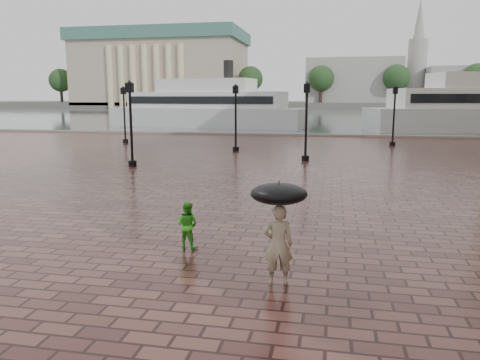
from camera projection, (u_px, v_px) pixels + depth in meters
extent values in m
plane|color=#361B18|center=(179.00, 218.00, 14.38)|extent=(300.00, 300.00, 0.00)
plane|color=#404A4E|center=(314.00, 114.00, 103.18)|extent=(240.00, 240.00, 0.00)
cube|color=slate|center=(286.00, 136.00, 45.27)|extent=(80.00, 0.60, 0.30)
cube|color=#4C4C47|center=(322.00, 105.00, 168.64)|extent=(300.00, 60.00, 2.00)
cube|color=gray|center=(162.00, 73.00, 162.95)|extent=(55.00, 30.00, 22.00)
cube|color=#3A6A5A|center=(161.00, 37.00, 160.86)|extent=(57.00, 32.00, 4.00)
cube|color=gray|center=(353.00, 81.00, 155.64)|extent=(30.00, 22.00, 14.00)
cube|color=gray|center=(465.00, 85.00, 149.09)|extent=(25.00, 22.00, 11.00)
cylinder|color=gray|center=(416.00, 71.00, 151.22)|extent=(6.00, 6.00, 20.00)
cone|color=gray|center=(419.00, 26.00, 148.78)|extent=(5.00, 5.00, 18.00)
cylinder|color=#2D2119|center=(62.00, 96.00, 164.41)|extent=(1.00, 1.00, 8.00)
sphere|color=#1C3719|center=(61.00, 80.00, 163.45)|extent=(8.00, 8.00, 8.00)
cylinder|color=#2D2119|center=(121.00, 96.00, 160.02)|extent=(1.00, 1.00, 8.00)
sphere|color=#1C3719|center=(120.00, 80.00, 159.06)|extent=(8.00, 8.00, 8.00)
cylinder|color=#2D2119|center=(184.00, 96.00, 155.64)|extent=(1.00, 1.00, 8.00)
sphere|color=#1C3719|center=(184.00, 79.00, 154.68)|extent=(8.00, 8.00, 8.00)
cylinder|color=#2D2119|center=(250.00, 96.00, 151.26)|extent=(1.00, 1.00, 8.00)
sphere|color=#1C3719|center=(250.00, 79.00, 150.30)|extent=(8.00, 8.00, 8.00)
cylinder|color=#2D2119|center=(321.00, 96.00, 146.88)|extent=(1.00, 1.00, 8.00)
sphere|color=#1C3719|center=(321.00, 78.00, 145.92)|extent=(8.00, 8.00, 8.00)
cylinder|color=#2D2119|center=(395.00, 96.00, 142.50)|extent=(1.00, 1.00, 8.00)
sphere|color=#1C3719|center=(396.00, 78.00, 141.54)|extent=(8.00, 8.00, 8.00)
cylinder|color=#2D2119|center=(475.00, 96.00, 138.12)|extent=(1.00, 1.00, 8.00)
sphere|color=#1C3719|center=(477.00, 77.00, 137.16)|extent=(8.00, 8.00, 8.00)
cylinder|color=black|center=(133.00, 163.00, 25.18)|extent=(0.44, 0.44, 0.30)
cylinder|color=black|center=(131.00, 129.00, 24.85)|extent=(0.14, 0.14, 4.00)
cube|color=black|center=(129.00, 88.00, 24.48)|extent=(0.35, 0.35, 0.50)
sphere|color=beige|center=(129.00, 88.00, 24.48)|extent=(0.28, 0.28, 0.28)
cylinder|color=black|center=(305.00, 158.00, 27.28)|extent=(0.44, 0.44, 0.30)
cylinder|color=black|center=(306.00, 126.00, 26.96)|extent=(0.14, 0.14, 4.00)
cube|color=black|center=(307.00, 88.00, 26.58)|extent=(0.35, 0.35, 0.50)
sphere|color=beige|center=(307.00, 88.00, 26.58)|extent=(0.28, 0.28, 0.28)
cylinder|color=black|center=(125.00, 141.00, 37.93)|extent=(0.44, 0.44, 0.30)
cylinder|color=black|center=(125.00, 118.00, 37.60)|extent=(0.14, 0.14, 4.00)
cube|color=black|center=(123.00, 91.00, 37.23)|extent=(0.35, 0.35, 0.50)
sphere|color=beige|center=(123.00, 91.00, 37.23)|extent=(0.28, 0.28, 0.28)
cylinder|color=black|center=(392.00, 144.00, 35.77)|extent=(0.44, 0.44, 0.30)
cylinder|color=black|center=(394.00, 119.00, 35.44)|extent=(0.14, 0.14, 4.00)
cube|color=black|center=(395.00, 91.00, 35.07)|extent=(0.35, 0.35, 0.50)
sphere|color=beige|center=(395.00, 91.00, 35.07)|extent=(0.28, 0.28, 0.28)
cylinder|color=black|center=(236.00, 149.00, 32.12)|extent=(0.44, 0.44, 0.30)
cylinder|color=black|center=(236.00, 122.00, 31.79)|extent=(0.14, 0.14, 4.00)
cube|color=black|center=(236.00, 90.00, 31.42)|extent=(0.35, 0.35, 0.50)
sphere|color=beige|center=(236.00, 90.00, 31.42)|extent=(0.28, 0.28, 0.28)
imported|color=gray|center=(278.00, 245.00, 9.14)|extent=(0.66, 0.50, 1.62)
imported|color=green|center=(187.00, 225.00, 11.41)|extent=(0.64, 0.54, 1.16)
cube|color=#B9B9B9|center=(207.00, 117.00, 58.26)|extent=(25.05, 9.41, 2.35)
cube|color=silver|center=(206.00, 100.00, 57.88)|extent=(20.10, 7.91, 1.96)
cube|color=silver|center=(206.00, 85.00, 57.58)|extent=(12.27, 6.18, 1.57)
cylinder|color=black|center=(228.00, 70.00, 56.28)|extent=(1.17, 1.17, 2.35)
cube|color=black|center=(198.00, 100.00, 55.48)|extent=(18.40, 2.84, 0.88)
cube|color=black|center=(215.00, 100.00, 60.28)|extent=(18.40, 2.84, 0.88)
cube|color=black|center=(476.00, 98.00, 53.23)|extent=(19.20, 5.00, 0.94)
cylinder|color=black|center=(279.00, 217.00, 9.05)|extent=(0.02, 0.02, 0.95)
ellipsoid|color=black|center=(279.00, 194.00, 8.97)|extent=(1.10, 1.10, 0.39)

